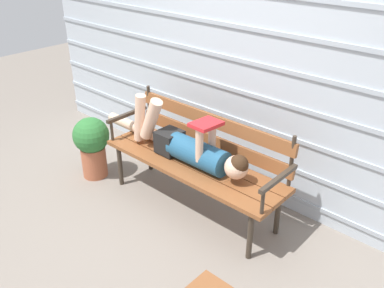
# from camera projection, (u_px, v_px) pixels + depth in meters

# --- Properties ---
(ground_plane) EXTENTS (12.00, 12.00, 0.00)m
(ground_plane) POSITION_uv_depth(u_px,v_px,m) (180.00, 214.00, 3.64)
(ground_plane) COLOR gray
(house_siding) EXTENTS (5.29, 0.08, 2.50)m
(house_siding) POSITION_uv_depth(u_px,v_px,m) (238.00, 58.00, 3.55)
(house_siding) COLOR #B2BCC6
(house_siding) RESTS_ON ground
(park_bench) EXTENTS (1.73, 0.52, 0.89)m
(park_bench) POSITION_uv_depth(u_px,v_px,m) (198.00, 155.00, 3.56)
(park_bench) COLOR brown
(park_bench) RESTS_ON ground
(reclining_person) EXTENTS (1.73, 0.26, 0.51)m
(reclining_person) POSITION_uv_depth(u_px,v_px,m) (185.00, 145.00, 3.51)
(reclining_person) COLOR #23567A
(potted_plant) EXTENTS (0.36, 0.36, 0.63)m
(potted_plant) POSITION_uv_depth(u_px,v_px,m) (92.00, 143.00, 4.05)
(potted_plant) COLOR #AD5B3D
(potted_plant) RESTS_ON ground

